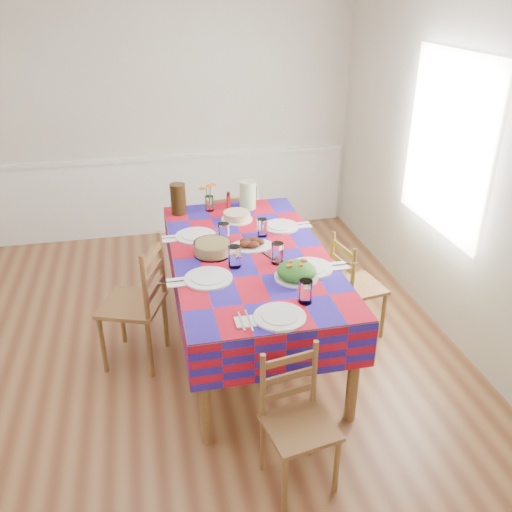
% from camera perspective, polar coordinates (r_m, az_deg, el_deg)
% --- Properties ---
extents(room, '(4.58, 5.08, 2.78)m').
position_cam_1_polar(room, '(3.67, -9.97, 6.03)').
color(room, brown).
rests_on(room, ground).
extents(wainscot, '(4.41, 0.06, 0.92)m').
position_cam_1_polar(wainscot, '(6.30, -10.67, 6.48)').
color(wainscot, white).
rests_on(wainscot, room).
extents(window_right, '(0.00, 1.40, 1.40)m').
position_cam_1_polar(window_right, '(4.55, 19.40, 10.97)').
color(window_right, white).
rests_on(window_right, room).
extents(dining_table, '(1.15, 2.13, 0.83)m').
position_cam_1_polar(dining_table, '(4.08, -0.67, -0.81)').
color(dining_table, brown).
rests_on(dining_table, room).
extents(setting_near_head, '(0.52, 0.35, 0.15)m').
position_cam_1_polar(setting_near_head, '(3.31, 3.40, -5.42)').
color(setting_near_head, white).
rests_on(setting_near_head, dining_table).
extents(setting_left_near, '(0.60, 0.36, 0.16)m').
position_cam_1_polar(setting_left_near, '(3.73, -4.13, -1.52)').
color(setting_left_near, white).
rests_on(setting_left_near, dining_table).
extents(setting_left_far, '(0.59, 0.35, 0.15)m').
position_cam_1_polar(setting_left_far, '(4.26, -5.43, 2.23)').
color(setting_left_far, white).
rests_on(setting_left_far, dining_table).
extents(setting_right_near, '(0.61, 0.35, 0.15)m').
position_cam_1_polar(setting_right_near, '(3.84, 4.58, -0.68)').
color(setting_right_near, white).
rests_on(setting_right_near, dining_table).
extents(setting_right_far, '(0.56, 0.32, 0.14)m').
position_cam_1_polar(setting_right_far, '(4.40, 2.02, 3.11)').
color(setting_right_far, white).
rests_on(setting_right_far, dining_table).
extents(meat_platter, '(0.33, 0.24, 0.06)m').
position_cam_1_polar(meat_platter, '(4.11, -0.48, 1.26)').
color(meat_platter, white).
rests_on(meat_platter, dining_table).
extents(salad_platter, '(0.30, 0.30, 0.13)m').
position_cam_1_polar(salad_platter, '(3.68, 4.27, -1.65)').
color(salad_platter, white).
rests_on(salad_platter, dining_table).
extents(pasta_bowl, '(0.28, 0.28, 0.10)m').
position_cam_1_polar(pasta_bowl, '(4.01, -4.61, 0.82)').
color(pasta_bowl, white).
rests_on(pasta_bowl, dining_table).
extents(cake, '(0.27, 0.27, 0.07)m').
position_cam_1_polar(cake, '(4.59, -2.03, 4.20)').
color(cake, white).
rests_on(cake, dining_table).
extents(serving_utensils, '(0.15, 0.34, 0.01)m').
position_cam_1_polar(serving_utensils, '(3.97, 1.94, -0.07)').
color(serving_utensils, black).
rests_on(serving_utensils, dining_table).
extents(flower_vase, '(0.16, 0.13, 0.25)m').
position_cam_1_polar(flower_vase, '(4.78, -4.96, 5.97)').
color(flower_vase, white).
rests_on(flower_vase, dining_table).
extents(hot_sauce, '(0.04, 0.04, 0.16)m').
position_cam_1_polar(hot_sauce, '(4.82, -2.92, 5.85)').
color(hot_sauce, red).
rests_on(hot_sauce, dining_table).
extents(green_pitcher, '(0.14, 0.14, 0.25)m').
position_cam_1_polar(green_pitcher, '(4.82, -0.88, 6.45)').
color(green_pitcher, '#B1CE91').
rests_on(green_pitcher, dining_table).
extents(tea_pitcher, '(0.13, 0.13, 0.27)m').
position_cam_1_polar(tea_pitcher, '(4.74, -8.19, 5.96)').
color(tea_pitcher, '#321F0B').
rests_on(tea_pitcher, dining_table).
extents(name_card, '(0.08, 0.02, 0.02)m').
position_cam_1_polar(name_card, '(3.15, 2.72, -7.84)').
color(name_card, white).
rests_on(name_card, dining_table).
extents(chair_near, '(0.43, 0.42, 0.85)m').
position_cam_1_polar(chair_near, '(3.20, 4.35, -17.04)').
color(chair_near, brown).
rests_on(chair_near, room).
extents(chair_far, '(0.41, 0.39, 0.85)m').
position_cam_1_polar(chair_far, '(5.42, -3.51, 2.73)').
color(chair_far, brown).
rests_on(chair_far, room).
extents(chair_left, '(0.56, 0.57, 1.01)m').
position_cam_1_polar(chair_left, '(4.12, -12.34, -4.98)').
color(chair_left, brown).
rests_on(chair_left, room).
extents(chair_right, '(0.43, 0.44, 0.87)m').
position_cam_1_polar(chair_right, '(4.45, 10.24, -3.21)').
color(chair_right, brown).
rests_on(chair_right, room).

